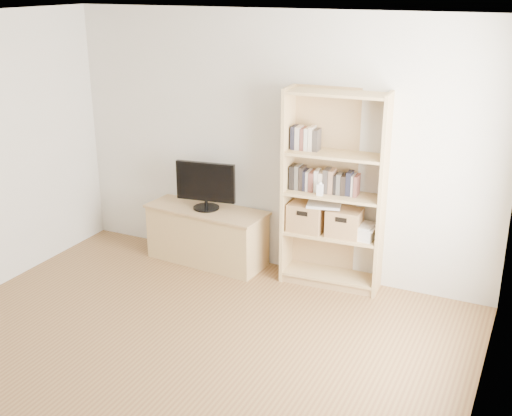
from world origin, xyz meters
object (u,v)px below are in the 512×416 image
Objects in this scene: bookshelf at (334,191)px; tv_stand at (207,236)px; basket_left at (307,217)px; basket_right at (344,222)px; laptop at (324,205)px; television at (206,186)px; baby_monitor at (320,190)px.

tv_stand is at bearing 178.87° from bookshelf.
basket_left is 0.37m from basket_right.
bookshelf is 6.06× the size of laptop.
television is 5.74× the size of baby_monitor.
bookshelf is at bearing 7.01° from tv_stand.
baby_monitor is (1.26, -0.05, 0.71)m from tv_stand.
tv_stand is at bearing 168.00° from laptop.
basket_right reaches higher than tv_stand.
television is at bearing -178.70° from basket_left.
tv_stand is 0.56m from television.
basket_right is at bearing -2.60° from bookshelf.
tv_stand is 3.92× the size of basket_right.
laptop is (-0.08, -0.03, -0.14)m from bookshelf.
television is at bearing 178.87° from bookshelf.
bookshelf reaches higher than tv_stand.
laptop is (-0.20, -0.03, 0.16)m from basket_right.
bookshelf is 0.39m from basket_left.
bookshelf is 17.47× the size of baby_monitor.
bookshelf is 6.05× the size of basket_right.
baby_monitor is at bearing 2.05° from tv_stand.
basket_left is 0.23m from laptop.
basket_left is at bearing 145.49° from baby_monitor.
tv_stand is 11.33× the size of baby_monitor.
basket_left is at bearing -179.16° from basket_right.
basket_left is at bearing -178.81° from bookshelf.
baby_monitor reaches higher than tv_stand.
tv_stand is 1.52m from bookshelf.
baby_monitor is 0.33× the size of basket_left.
basket_right is (0.22, 0.12, -0.33)m from baby_monitor.
baby_monitor is at bearing -154.82° from basket_right.
basket_right is at bearing 6.89° from tv_stand.
baby_monitor is at bearing -10.35° from television.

